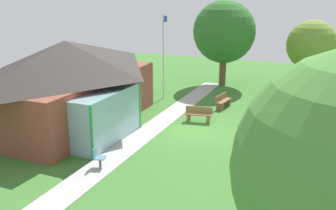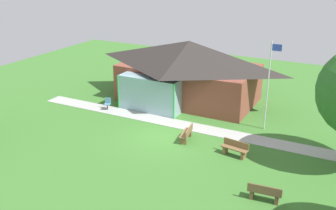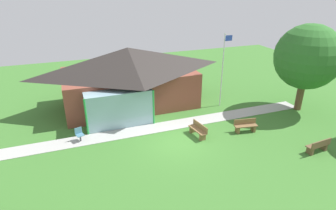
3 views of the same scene
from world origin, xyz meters
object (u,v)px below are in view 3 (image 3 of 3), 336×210
at_px(flagpole, 223,68).
at_px(patio_chair_west, 80,135).
at_px(bench_mid_right, 245,126).
at_px(bench_lawn_far_right, 318,146).
at_px(bench_rear_near_path, 198,130).
at_px(pavilion, 129,76).
at_px(tree_east_hedge, 308,57).

height_order(flagpole, patio_chair_west, flagpole).
distance_m(flagpole, bench_mid_right, 5.07).
height_order(bench_lawn_far_right, bench_rear_near_path, same).
bearing_deg(flagpole, patio_chair_west, -170.30).
relative_size(bench_rear_near_path, patio_chair_west, 1.80).
bearing_deg(patio_chair_west, bench_lawn_far_right, 136.25).
bearing_deg(flagpole, bench_mid_right, -97.39).
distance_m(flagpole, bench_rear_near_path, 5.90).
xyz_separation_m(bench_lawn_far_right, patio_chair_west, (-12.71, 5.92, 0.01)).
bearing_deg(patio_chair_west, bench_mid_right, 147.80).
height_order(pavilion, bench_mid_right, pavilion).
bearing_deg(bench_mid_right, bench_rear_near_path, -0.28).
bearing_deg(bench_rear_near_path, tree_east_hedge, -92.15).
xyz_separation_m(pavilion, bench_mid_right, (6.06, -6.86, -1.94)).
height_order(bench_rear_near_path, tree_east_hedge, tree_east_hedge).
bearing_deg(tree_east_hedge, pavilion, 156.26).
bearing_deg(bench_rear_near_path, bench_lawn_far_right, -134.74).
distance_m(patio_chair_west, tree_east_hedge, 16.40).
bearing_deg(bench_rear_near_path, patio_chair_west, 65.47).
bearing_deg(pavilion, bench_lawn_far_right, -50.33).
distance_m(bench_mid_right, patio_chair_west, 10.48).
bearing_deg(tree_east_hedge, flagpole, 153.42).
xyz_separation_m(flagpole, bench_lawn_far_right, (1.97, -7.75, -2.68)).
relative_size(bench_mid_right, patio_chair_west, 1.80).
distance_m(bench_lawn_far_right, tree_east_hedge, 7.09).
height_order(bench_mid_right, bench_rear_near_path, same).
distance_m(flagpole, patio_chair_west, 11.22).
bearing_deg(bench_lawn_far_right, bench_mid_right, 120.75).
bearing_deg(bench_mid_right, pavilion, -39.44).
xyz_separation_m(flagpole, bench_mid_right, (-0.55, -4.26, -2.68)).
relative_size(flagpole, tree_east_hedge, 0.88).
xyz_separation_m(bench_rear_near_path, tree_east_hedge, (8.91, 1.13, 3.64)).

